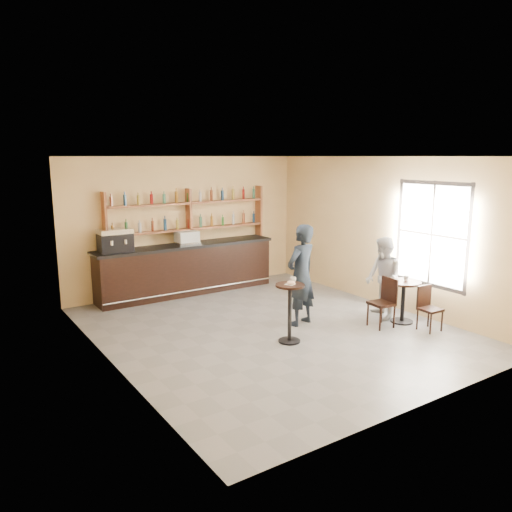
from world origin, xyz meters
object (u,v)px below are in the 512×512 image
pastry_case (187,238)px  man_main (301,275)px  pedestal_table (290,313)px  chair_south (430,309)px  cafe_table (403,302)px  bar_counter (187,269)px  patron_second (383,278)px  chair_west (381,303)px  espresso_machine (115,240)px

pastry_case → man_main: bearing=-76.8°
pedestal_table → chair_south: pedestal_table is taller
pedestal_table → cafe_table: (2.48, -0.39, -0.11)m
bar_counter → cafe_table: size_ratio=5.26×
cafe_table → patron_second: (-0.13, 0.41, 0.41)m
cafe_table → chair_west: size_ratio=0.88×
pedestal_table → patron_second: (2.35, 0.02, 0.30)m
chair_south → patron_second: (-0.18, 1.01, 0.40)m
man_main → pastry_case: bearing=-89.6°
bar_counter → pastry_case: size_ratio=8.56×
patron_second → cafe_table: bearing=38.9°
cafe_table → espresso_machine: bearing=134.9°
cafe_table → chair_west: bearing=174.8°
cafe_table → chair_south: 0.60m
man_main → bar_counter: bearing=-89.2°
pastry_case → chair_west: bearing=-65.7°
pastry_case → cafe_table: bearing=-60.2°
espresso_machine → pedestal_table: espresso_machine is taller
chair_west → patron_second: 0.66m
bar_counter → pedestal_table: bearing=-88.7°
pedestal_table → patron_second: size_ratio=0.63×
pedestal_table → chair_south: bearing=-21.3°
espresso_machine → patron_second: (4.11, -3.85, -0.61)m
espresso_machine → patron_second: size_ratio=0.42×
bar_counter → pedestal_table: (0.09, -3.87, -0.07)m
pastry_case → chair_west: pastry_case is taller
pedestal_table → cafe_table: 2.52m
pastry_case → pedestal_table: bearing=-90.1°
pastry_case → patron_second: (2.42, -3.85, -0.51)m
man_main → patron_second: 1.72m
patron_second → pastry_case: bearing=-126.4°
chair_south → cafe_table: bearing=97.3°
bar_counter → patron_second: 4.56m
chair_west → patron_second: patron_second is taller
espresso_machine → chair_west: size_ratio=0.74×
espresso_machine → chair_south: (4.29, -4.86, -1.01)m
pastry_case → pedestal_table: pastry_case is taller
bar_counter → chair_south: (2.62, -4.86, -0.17)m
pastry_case → bar_counter: bearing=178.9°
man_main → espresso_machine: bearing=-66.0°
chair_west → pedestal_table: bearing=-94.9°
pastry_case → chair_west: (2.00, -4.21, -0.86)m
chair_south → pedestal_table: bearing=161.2°
espresso_machine → cafe_table: size_ratio=0.84×
pedestal_table → chair_south: size_ratio=1.24×
bar_counter → cafe_table: bar_counter is taller
espresso_machine → cafe_table: (4.24, -4.26, -1.02)m
espresso_machine → pedestal_table: size_ratio=0.67×
cafe_table → patron_second: bearing=107.5°
chair_west → chair_south: chair_west is taller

